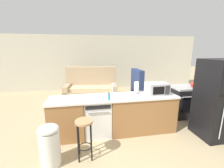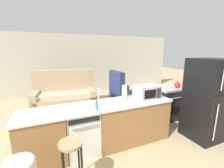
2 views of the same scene
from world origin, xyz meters
The scene contains 15 objects.
ground_plane centered at (0.00, 0.00, 0.00)m, with size 24.00×24.00×0.00m, color tan.
wall_back centered at (0.30, 4.20, 1.30)m, with size 10.00×0.06×2.60m.
kitchen_counter centered at (0.24, 0.00, 0.42)m, with size 2.94×0.66×0.90m.
dishwasher centered at (-0.25, 0.00, 0.42)m, with size 0.58×0.61×0.84m.
stove_range centered at (2.35, 0.55, 0.45)m, with size 0.76×0.68×0.90m.
refrigerator centered at (2.35, -0.55, 0.88)m, with size 0.72×0.73×1.75m.
microwave centered at (1.18, 0.00, 1.04)m, with size 0.50×0.37×0.28m.
sink_faucet centered at (0.12, 0.07, 1.03)m, with size 0.07×0.18×0.30m.
paper_towel_roll centered at (0.73, 0.17, 1.04)m, with size 0.14×0.14×0.28m.
soap_bottle centered at (-0.01, -0.22, 0.97)m, with size 0.06×0.06×0.18m.
kettle centered at (2.52, 0.42, 0.99)m, with size 0.21×0.17×0.19m.
bar_stool centered at (-0.55, -0.75, 0.54)m, with size 0.32×0.32×0.74m.
trash_bin centered at (-1.13, -0.82, 0.38)m, with size 0.35×0.35×0.74m.
couch centered at (-0.27, 2.62, 0.39)m, with size 2.10×1.16×1.27m.
armchair centered at (1.68, 2.19, 0.35)m, with size 0.84×0.88×1.20m.
Camera 1 is at (-0.50, -3.20, 1.96)m, focal length 24.00 mm.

